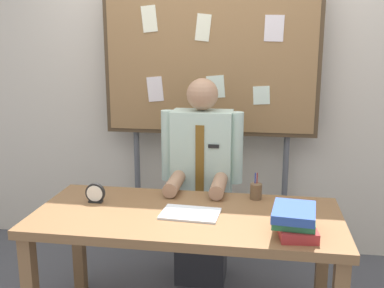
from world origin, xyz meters
The scene contains 8 objects.
back_wall centered at (0.00, 1.21, 1.35)m, with size 6.40×0.08×2.70m, color beige.
desk centered at (0.00, 0.00, 0.64)m, with size 1.70×0.76×0.73m.
person centered at (0.00, 0.60, 0.66)m, with size 0.55×0.56×1.42m.
bulletin_board centered at (0.00, 1.00, 1.51)m, with size 1.58×0.09×2.11m.
book_stack centered at (0.57, -0.18, 0.80)m, with size 0.23×0.31×0.13m.
open_notebook centered at (0.02, -0.02, 0.74)m, with size 0.31×0.21×0.01m, color white.
desk_clock centered at (-0.56, 0.08, 0.78)m, with size 0.12×0.04×0.12m.
pen_holder centered at (0.37, 0.29, 0.78)m, with size 0.07×0.07×0.16m.
Camera 1 is at (0.40, -2.33, 1.67)m, focal length 42.51 mm.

